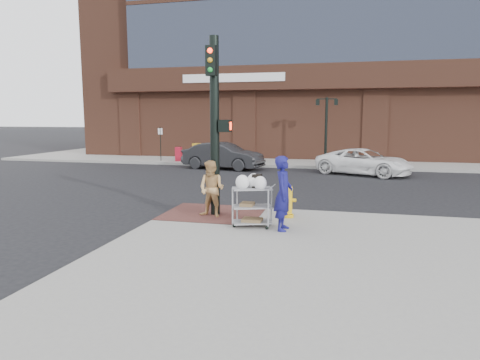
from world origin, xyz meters
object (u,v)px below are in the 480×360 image
(sedan_dark, at_px, (223,156))
(utility_cart, at_px, (252,203))
(lamp_post, at_px, (326,123))
(fire_hydrant, at_px, (288,201))
(traffic_signal_pole, at_px, (215,121))
(minivan_white, at_px, (364,162))
(woman_blue, at_px, (283,193))
(pedestrian_tan, at_px, (212,189))

(sedan_dark, height_order, utility_cart, sedan_dark)
(sedan_dark, bearing_deg, lamp_post, -48.82)
(lamp_post, xyz_separation_m, fire_hydrant, (-0.40, -15.07, -1.99))
(traffic_signal_pole, xyz_separation_m, sedan_dark, (-3.16, 11.92, -2.06))
(traffic_signal_pole, height_order, minivan_white, traffic_signal_pole)
(traffic_signal_pole, relative_size, minivan_white, 1.04)
(woman_blue, relative_size, fire_hydrant, 2.00)
(lamp_post, bearing_deg, traffic_signal_pole, -99.24)
(traffic_signal_pole, xyz_separation_m, utility_cart, (1.30, -1.10, -2.06))
(sedan_dark, height_order, minivan_white, sedan_dark)
(minivan_white, height_order, utility_cart, utility_cart)
(traffic_signal_pole, bearing_deg, pedestrian_tan, -96.50)
(pedestrian_tan, xyz_separation_m, fire_hydrant, (2.11, 0.44, -0.32))
(sedan_dark, relative_size, fire_hydrant, 5.02)
(pedestrian_tan, height_order, utility_cart, pedestrian_tan)
(lamp_post, height_order, fire_hydrant, lamp_post)
(lamp_post, height_order, traffic_signal_pole, traffic_signal_pole)
(pedestrian_tan, distance_m, sedan_dark, 12.60)
(utility_cart, bearing_deg, pedestrian_tan, 148.68)
(minivan_white, bearing_deg, pedestrian_tan, -178.45)
(pedestrian_tan, relative_size, minivan_white, 0.33)
(woman_blue, relative_size, minivan_white, 0.39)
(woman_blue, xyz_separation_m, utility_cart, (-0.82, 0.15, -0.31))
(pedestrian_tan, distance_m, minivan_white, 12.41)
(lamp_post, relative_size, fire_hydrant, 4.31)
(fire_hydrant, bearing_deg, traffic_signal_pole, -175.57)
(traffic_signal_pole, distance_m, pedestrian_tan, 1.91)
(pedestrian_tan, distance_m, fire_hydrant, 2.18)
(sedan_dark, distance_m, fire_hydrant, 12.87)
(lamp_post, bearing_deg, utility_cart, -94.11)
(lamp_post, relative_size, minivan_white, 0.83)
(pedestrian_tan, bearing_deg, traffic_signal_pole, 95.50)
(traffic_signal_pole, relative_size, sedan_dark, 1.07)
(traffic_signal_pole, bearing_deg, minivan_white, 67.66)
(lamp_post, relative_size, sedan_dark, 0.86)
(woman_blue, height_order, utility_cart, woman_blue)
(lamp_post, xyz_separation_m, woman_blue, (-0.36, -16.47, -1.54))
(lamp_post, xyz_separation_m, traffic_signal_pole, (-2.48, -15.23, 0.21))
(woman_blue, distance_m, pedestrian_tan, 2.36)
(sedan_dark, distance_m, minivan_white, 7.80)
(traffic_signal_pole, bearing_deg, sedan_dark, 104.84)
(lamp_post, relative_size, utility_cart, 2.94)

